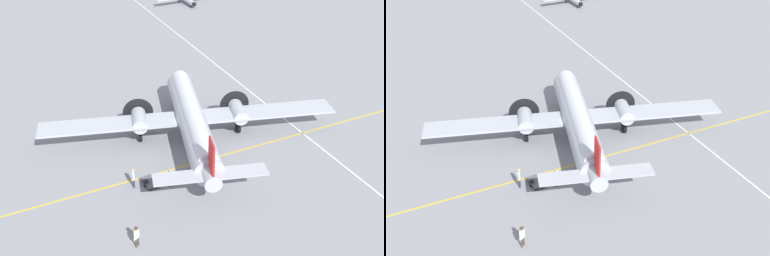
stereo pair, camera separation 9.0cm
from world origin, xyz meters
TOP-DOWN VIEW (x-y plane):
  - ground_plane at (0.00, 0.00)m, footprint 300.00×300.00m
  - apron_line_eastwest at (0.00, -3.02)m, footprint 120.00×0.16m
  - apron_line_northsouth at (10.36, 0.00)m, footprint 0.16×120.00m
  - airliner_main at (0.11, 0.39)m, footprint 27.25×19.02m
  - crew_foreground at (-9.08, -10.27)m, footprint 0.49×0.40m
  - passenger_boarding at (-4.37, -5.07)m, footprint 0.60×0.28m
  - ramp_agent at (-7.07, -3.89)m, footprint 0.33×0.59m
  - suitcase_near_door at (-6.16, -4.20)m, footprint 0.38×0.20m
  - baggage_cart at (-5.76, -4.18)m, footprint 1.20×1.81m

SIDE VIEW (x-z plane):
  - ground_plane at x=0.00m, z-range 0.00..0.00m
  - apron_line_eastwest at x=0.00m, z-range 0.00..0.01m
  - apron_line_northsouth at x=10.36m, z-range 0.00..0.01m
  - baggage_cart at x=-5.76m, z-range -0.01..0.55m
  - suitcase_near_door at x=-6.16m, z-range -0.02..0.59m
  - passenger_boarding at x=-4.37m, z-range 0.20..1.96m
  - crew_foreground at x=-9.08m, z-range 0.22..1.94m
  - ramp_agent at x=-7.07m, z-range 0.20..2.02m
  - airliner_main at x=0.11m, z-range -0.35..5.32m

